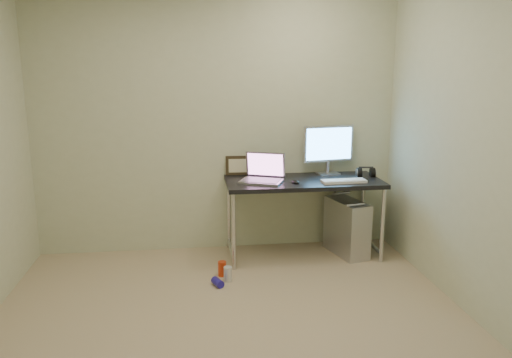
% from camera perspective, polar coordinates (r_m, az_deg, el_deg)
% --- Properties ---
extents(floor, '(3.50, 3.50, 0.00)m').
position_cam_1_polar(floor, '(3.57, -2.51, -17.49)').
color(floor, tan).
rests_on(floor, ground).
extents(wall_back, '(3.50, 0.02, 2.50)m').
position_cam_1_polar(wall_back, '(4.86, -4.44, 6.24)').
color(wall_back, beige).
rests_on(wall_back, ground).
extents(wall_right, '(0.02, 3.50, 2.50)m').
position_cam_1_polar(wall_right, '(3.71, 25.36, 3.02)').
color(wall_right, beige).
rests_on(wall_right, ground).
extents(desk, '(1.47, 0.64, 0.75)m').
position_cam_1_polar(desk, '(4.76, 5.44, -1.08)').
color(desk, black).
rests_on(desk, ground).
extents(tower_computer, '(0.35, 0.56, 0.57)m').
position_cam_1_polar(tower_computer, '(4.96, 10.32, -5.44)').
color(tower_computer, silver).
rests_on(tower_computer, ground).
extents(cable_a, '(0.01, 0.16, 0.69)m').
position_cam_1_polar(cable_a, '(5.17, 8.86, -3.08)').
color(cable_a, black).
rests_on(cable_a, ground).
extents(cable_b, '(0.02, 0.11, 0.71)m').
position_cam_1_polar(cable_b, '(5.19, 9.87, -3.31)').
color(cable_b, black).
rests_on(cable_b, ground).
extents(can_red, '(0.09, 0.09, 0.13)m').
position_cam_1_polar(can_red, '(4.45, -3.89, -10.19)').
color(can_red, red).
rests_on(can_red, ground).
extents(can_white, '(0.08, 0.08, 0.13)m').
position_cam_1_polar(can_white, '(4.34, -3.23, -10.80)').
color(can_white, silver).
rests_on(can_white, ground).
extents(can_blue, '(0.11, 0.14, 0.07)m').
position_cam_1_polar(can_blue, '(4.27, -4.40, -11.70)').
color(can_blue, '#231A9F').
rests_on(can_blue, ground).
extents(laptop, '(0.47, 0.43, 0.26)m').
position_cam_1_polar(laptop, '(4.65, 0.81, 0.50)').
color(laptop, '#B6B5BE').
rests_on(laptop, desk).
extents(monitor, '(0.52, 0.18, 0.49)m').
position_cam_1_polar(monitor, '(4.96, 8.30, 3.76)').
color(monitor, '#B6B5BE').
rests_on(monitor, desk).
extents(keyboard, '(0.42, 0.15, 0.02)m').
position_cam_1_polar(keyboard, '(4.68, 10.00, -0.24)').
color(keyboard, white).
rests_on(keyboard, desk).
extents(mouse_right, '(0.08, 0.11, 0.04)m').
position_cam_1_polar(mouse_right, '(4.79, 12.33, 0.02)').
color(mouse_right, black).
rests_on(mouse_right, desk).
extents(mouse_left, '(0.08, 0.11, 0.04)m').
position_cam_1_polar(mouse_left, '(4.59, 4.55, -0.25)').
color(mouse_left, black).
rests_on(mouse_left, desk).
extents(headphones, '(0.19, 0.11, 0.12)m').
position_cam_1_polar(headphones, '(4.98, 12.43, 0.68)').
color(headphones, black).
rests_on(headphones, desk).
extents(picture_frame, '(0.24, 0.08, 0.19)m').
position_cam_1_polar(picture_frame, '(4.91, -2.10, 1.55)').
color(picture_frame, black).
rests_on(picture_frame, desk).
extents(webcam, '(0.05, 0.04, 0.13)m').
position_cam_1_polar(webcam, '(4.88, 0.35, 1.52)').
color(webcam, silver).
rests_on(webcam, desk).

